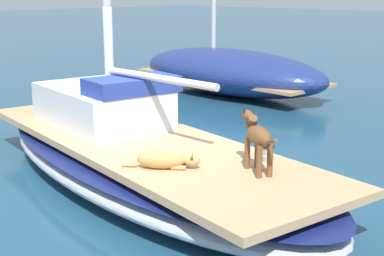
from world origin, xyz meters
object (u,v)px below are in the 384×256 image
object	(u,v)px
sailboat_main	(143,162)
dog_brown	(257,137)
deck_winch	(268,154)
moored_boat_starboard_side	(230,71)
dog_tan	(165,160)

from	to	relation	value
sailboat_main	dog_brown	size ratio (longest dim) A/B	8.77
deck_winch	moored_boat_starboard_side	world-z (taller)	moored_boat_starboard_side
deck_winch	moored_boat_starboard_side	size ratio (longest dim) A/B	0.03
sailboat_main	dog_tan	xyz separation A→B (m)	(-0.66, -1.18, 0.43)
dog_tan	deck_winch	xyz separation A→B (m)	(1.09, -0.73, -0.01)
dog_tan	deck_winch	bearing A→B (deg)	-33.58
sailboat_main	dog_brown	world-z (taller)	dog_brown
sailboat_main	deck_winch	world-z (taller)	deck_winch
dog_tan	moored_boat_starboard_side	xyz separation A→B (m)	(6.99, 4.99, -0.15)
dog_tan	deck_winch	size ratio (longest dim) A/B	3.71
dog_brown	deck_winch	world-z (taller)	dog_brown
dog_tan	moored_boat_starboard_side	world-z (taller)	moored_boat_starboard_side
dog_brown	moored_boat_starboard_side	world-z (taller)	moored_boat_starboard_side
sailboat_main	moored_boat_starboard_side	world-z (taller)	moored_boat_starboard_side
sailboat_main	moored_boat_starboard_side	distance (m)	7.39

